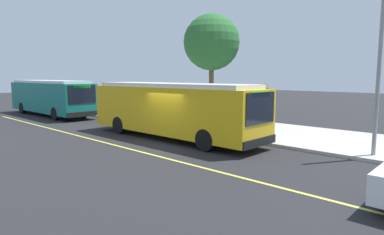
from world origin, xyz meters
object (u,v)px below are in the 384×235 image
at_px(transit_bus_main, 172,108).
at_px(waiting_bench, 241,119).
at_px(transit_bus_second, 51,96).
at_px(route_sign_post, 265,103).

height_order(transit_bus_main, waiting_bench, transit_bus_main).
relative_size(transit_bus_second, waiting_bench, 6.79).
bearing_deg(waiting_bench, route_sign_post, -37.02).
distance_m(transit_bus_main, waiting_bench, 5.20).
distance_m(transit_bus_main, route_sign_post, 4.85).
bearing_deg(route_sign_post, transit_bus_main, -147.53).
bearing_deg(route_sign_post, waiting_bench, 142.98).
xyz_separation_m(waiting_bench, route_sign_post, (3.23, -2.44, 1.32)).
bearing_deg(waiting_bench, transit_bus_second, -162.22).
bearing_deg(transit_bus_second, route_sign_post, 7.92).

